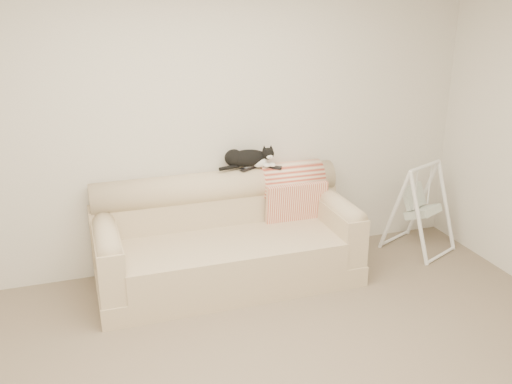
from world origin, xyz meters
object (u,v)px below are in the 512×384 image
baby_swing (420,207)px  remote_a (249,168)px  sofa (226,241)px  tuxedo_cat (248,158)px  remote_b (272,167)px

baby_swing → remote_a: bearing=171.4°
sofa → remote_a: bearing=39.3°
sofa → tuxedo_cat: (0.28, 0.25, 0.64)m
tuxedo_cat → baby_swing: (1.64, -0.26, -0.57)m
sofa → remote_a: remote_a is taller
sofa → remote_b: (0.49, 0.20, 0.56)m
baby_swing → tuxedo_cat: bearing=170.9°
remote_a → tuxedo_cat: tuxedo_cat is taller
sofa → tuxedo_cat: size_ratio=4.31×
remote_a → tuxedo_cat: 0.09m
tuxedo_cat → remote_b: bearing=-15.0°
sofa → remote_b: bearing=21.9°
sofa → remote_a: (0.29, 0.24, 0.56)m
tuxedo_cat → baby_swing: size_ratio=0.59×
tuxedo_cat → baby_swing: 1.75m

